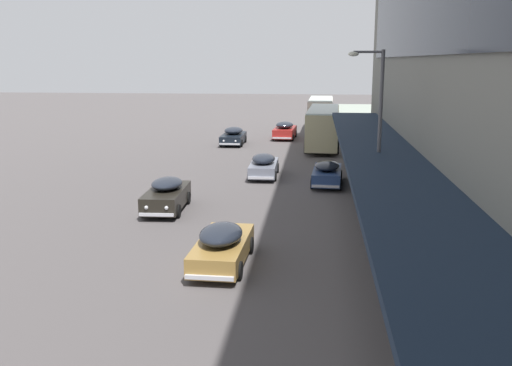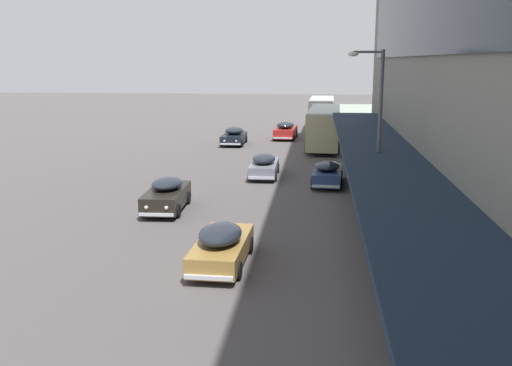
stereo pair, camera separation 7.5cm
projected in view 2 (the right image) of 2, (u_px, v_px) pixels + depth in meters
The scene contains 10 objects.
transit_bus_kerbside_front at pixel (324, 125), 48.20m from camera, with size 3.06×10.75×3.35m.
transit_bus_kerbside_rear at pixel (322, 112), 59.78m from camera, with size 2.88×9.22×3.41m.
sedan_second_mid at pixel (286, 130), 53.93m from camera, with size 2.17×4.90×1.65m.
sedan_oncoming_front at pixel (221, 245), 20.57m from camera, with size 1.94×4.69×1.54m.
sedan_oncoming_rear at pixel (167, 195), 28.18m from camera, with size 1.99×4.60×1.59m.
sedan_second_near at pixel (327, 173), 33.92m from camera, with size 1.93×4.59×1.46m.
sedan_far_back at pixel (234, 136), 50.30m from camera, with size 1.99×4.67×1.53m.
sedan_lead_mid at pixel (264, 165), 36.26m from camera, with size 1.84×4.60×1.50m.
pedestrian_at_kerb at pixel (408, 271), 16.88m from camera, with size 0.62×0.33×1.86m.
street_lamp at pixel (376, 128), 23.82m from camera, with size 1.50×0.28×7.57m.
Camera 2 is at (3.75, -6.75, 7.28)m, focal length 40.00 mm.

